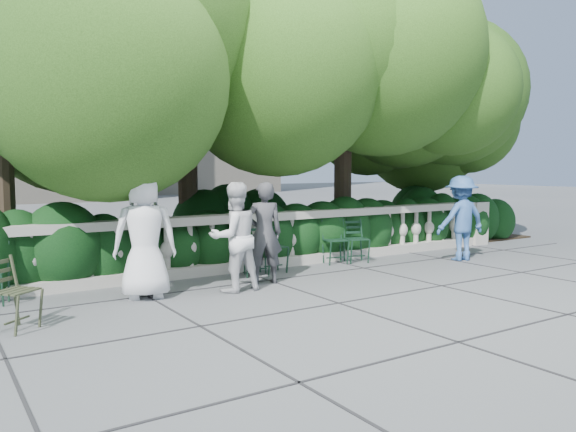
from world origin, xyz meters
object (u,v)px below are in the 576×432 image
chair_b (258,278)px  person_woman_grey (264,233)px  chair_f (338,265)px  person_casual_man (234,237)px  person_businessman (145,235)px  chair_d (359,263)px  chair_e (278,274)px  person_older_blue (461,218)px  chair_weathered (28,332)px

chair_b → person_woman_grey: 0.92m
chair_f → person_casual_man: person_casual_man is taller
chair_f → person_businessman: person_businessman is taller
chair_b → chair_d: size_ratio=1.00×
person_businessman → chair_e: bearing=-151.1°
person_older_blue → person_businessman: bearing=7.0°
chair_weathered → person_older_blue: size_ratio=0.51×
chair_e → chair_f: bearing=4.7°
person_older_blue → chair_b: bearing=0.3°
chair_b → person_woman_grey: (-0.15, -0.45, 0.79)m
chair_d → person_businessman: size_ratio=0.48×
chair_e → person_older_blue: bearing=-11.5°
chair_b → chair_f: size_ratio=1.00×
chair_f → chair_weathered: (-5.50, -1.46, 0.00)m
chair_weathered → person_woman_grey: bearing=-26.9°
chair_b → chair_f: bearing=27.4°
chair_b → person_businessman: (-2.03, -0.41, 0.88)m
chair_weathered → person_older_blue: bearing=-35.5°
person_businessman → person_casual_man: 1.27m
person_businessman → person_casual_man: person_businessman is taller
chair_weathered → person_businessman: bearing=-12.4°
chair_b → chair_weathered: same height
chair_d → person_woman_grey: size_ratio=0.53×
chair_e → person_casual_man: (-1.23, -0.77, 0.80)m
chair_d → person_businessman: (-4.31, -0.53, 0.88)m
person_older_blue → chair_e: bearing=-2.1°
chair_b → person_businessman: 2.25m
chair_b → person_older_blue: size_ratio=0.51×
person_businessman → chair_weathered: bearing=44.8°
chair_e → person_older_blue: person_older_blue is taller
chair_e → person_woman_grey: bearing=-137.7°
chair_e → chair_f: size_ratio=1.00×
person_woman_grey → person_older_blue: person_older_blue is taller
chair_weathered → person_casual_man: bearing=-28.6°
person_older_blue → person_woman_grey: bearing=6.5°
person_casual_man → person_older_blue: bearing=179.0°
chair_b → chair_d: (2.28, 0.12, 0.00)m
chair_f → person_businessman: 4.02m
chair_f → person_woman_grey: 2.24m
chair_weathered → person_casual_man: (2.87, 0.57, 0.80)m
person_casual_man → chair_e: bearing=-149.1°
chair_b → chair_f: (1.85, 0.21, 0.00)m
chair_f → person_older_blue: person_older_blue is taller
person_businessman → chair_b: bearing=-151.0°
chair_weathered → person_woman_grey: person_woman_grey is taller
chair_weathered → person_casual_man: size_ratio=0.53×
chair_weathered → person_woman_grey: size_ratio=0.53×
chair_weathered → person_businessman: 2.03m
person_businessman → person_casual_man: size_ratio=1.11×
chair_f → chair_weathered: 5.69m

